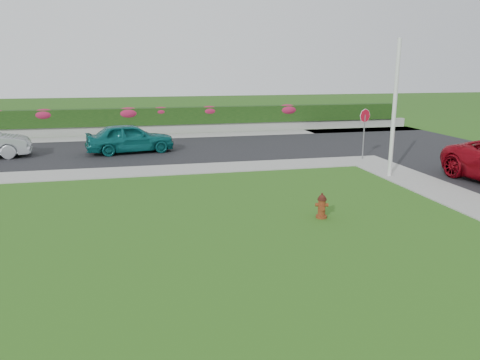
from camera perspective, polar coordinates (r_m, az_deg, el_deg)
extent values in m
plane|color=black|center=(12.22, 5.29, -7.26)|extent=(120.00, 120.00, 0.00)
cube|color=black|center=(25.24, -15.81, 3.28)|extent=(26.00, 8.00, 0.04)
cube|color=gray|center=(20.44, -19.23, 0.67)|extent=(24.00, 2.00, 0.04)
cube|color=gray|center=(22.91, 15.05, 2.31)|extent=(2.00, 2.00, 0.04)
cube|color=gray|center=(30.26, -7.78, 5.33)|extent=(34.00, 2.00, 0.04)
cube|color=gray|center=(31.70, -8.05, 6.21)|extent=(34.00, 0.40, 0.60)
cube|color=black|center=(31.70, -8.11, 7.76)|extent=(32.00, 0.90, 1.10)
cylinder|color=#4B160B|center=(14.06, 9.88, -4.41)|extent=(0.32, 0.32, 0.08)
cylinder|color=#4B160B|center=(13.98, 9.93, -3.30)|extent=(0.22, 0.22, 0.49)
cylinder|color=black|center=(13.91, 9.97, -2.33)|extent=(0.27, 0.27, 0.05)
sphere|color=black|center=(13.90, 9.98, -2.21)|extent=(0.22, 0.22, 0.22)
cylinder|color=black|center=(13.87, 10.00, -1.72)|extent=(0.07, 0.07, 0.07)
cylinder|color=#4B160B|center=(13.94, 9.36, -3.00)|extent=(0.12, 0.13, 0.10)
cylinder|color=#4B160B|center=(13.97, 10.52, -3.01)|extent=(0.12, 0.13, 0.10)
cylinder|color=#4B160B|center=(13.84, 9.99, -3.40)|extent=(0.17, 0.15, 0.14)
imported|color=#0B5958|center=(24.66, -13.26, 5.02)|extent=(4.63, 2.46, 1.50)
cylinder|color=silver|center=(19.50, 18.30, 8.15)|extent=(0.16, 0.16, 5.41)
cylinder|color=slate|center=(23.07, 14.84, 5.05)|extent=(0.06, 0.06, 2.14)
cylinder|color=#A90B22|center=(22.95, 15.00, 7.57)|extent=(0.60, 0.22, 0.62)
cylinder|color=white|center=(22.95, 15.00, 7.57)|extent=(0.63, 0.22, 0.66)
ellipsoid|color=#AA1D36|center=(31.93, -22.77, 7.36)|extent=(1.44, 0.92, 0.72)
ellipsoid|color=#AA1D36|center=(31.47, -13.44, 7.94)|extent=(1.51, 0.97, 0.76)
ellipsoid|color=#AA1D36|center=(31.51, -9.64, 8.24)|extent=(1.20, 0.77, 0.60)
ellipsoid|color=#AA1D36|center=(31.86, -3.77, 8.42)|extent=(1.30, 0.84, 0.65)
ellipsoid|color=#AA1D36|center=(33.18, 5.79, 8.52)|extent=(1.51, 0.97, 0.75)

